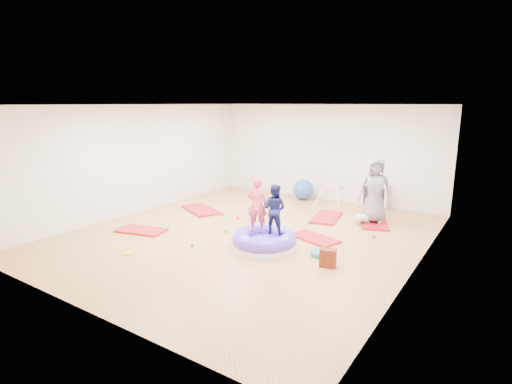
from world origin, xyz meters
The scene contains 19 objects.
room centered at (0.00, 0.00, 1.40)m, with size 7.01×8.01×2.81m.
gym_mat_front_left centered at (-2.14, -1.18, 0.02)m, with size 1.09×0.55×0.05m, color #B5110A.
gym_mat_mid_left centered at (-2.18, 0.91, 0.03)m, with size 1.26×0.63×0.05m, color #B5110A.
gym_mat_center_back centered at (0.93, 2.11, 0.03)m, with size 1.20×0.60×0.05m, color #B5110A.
gym_mat_right centered at (1.36, 0.50, 0.02)m, with size 1.06×0.53×0.04m, color #B5110A.
gym_mat_rear_right centered at (2.06, 2.33, 0.03)m, with size 1.22×0.61×0.05m, color #B5110A.
inflatable_cushion centered at (0.76, -0.57, 0.16)m, with size 1.28×1.28×0.40m.
child_pink centered at (0.59, -0.55, 0.93)m, with size 0.41×0.27×1.12m, color #E23E57.
child_navy centered at (0.93, -0.46, 0.87)m, with size 0.48×0.38×0.99m, color #14184D.
adult_caregiver centered at (2.05, 2.31, 0.83)m, with size 0.76×0.49×1.55m, color slate.
infant centered at (1.83, 2.07, 0.16)m, with size 0.37×0.37×0.22m.
ball_pit_balls centered at (-0.23, 0.67, 0.04)m, with size 4.27×3.04×0.07m.
exercise_ball_blue centered at (-0.47, 3.58, 0.30)m, with size 0.61×0.61×0.61m, color #264AA2.
exercise_ball_orange centered at (-0.45, 3.60, 0.20)m, with size 0.40×0.40×0.40m, color #FFA92C.
infant_play_gym centered at (0.52, 3.39, 0.38)m, with size 0.75×0.71×0.58m.
cube_shelf centered at (1.63, 3.79, 0.33)m, with size 0.66×0.33×0.66m.
balance_disc centered at (1.86, -0.30, 0.04)m, with size 0.37×0.37×0.08m, color #197475.
backpack centered at (2.19, -0.71, 0.17)m, with size 0.29×0.18×0.33m, color #AC3A17.
yellow_toy centered at (-1.25, -2.27, 0.01)m, with size 0.19×0.19×0.03m, color yellow.
Camera 1 is at (4.77, -6.92, 2.84)m, focal length 28.00 mm.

